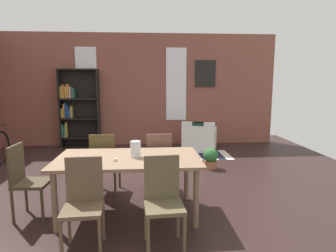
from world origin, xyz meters
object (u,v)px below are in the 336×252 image
at_px(dining_chair_near_right, 163,198).
at_px(dining_chair_head_left, 26,179).
at_px(bookshelf_tall, 77,107).
at_px(armchair_white, 199,139).
at_px(dining_table, 128,163).
at_px(potted_plant_by_shelf, 211,158).
at_px(vase_on_table, 136,149).
at_px(dining_chair_far_left, 104,161).
at_px(dining_chair_near_left, 83,201).
at_px(dining_chair_far_right, 159,160).

relative_size(dining_chair_near_right, dining_chair_head_left, 1.00).
relative_size(bookshelf_tall, armchair_white, 2.04).
relative_size(dining_table, armchair_white, 1.82).
bearing_deg(potted_plant_by_shelf, vase_on_table, -126.69).
height_order(dining_chair_near_right, dining_chair_far_left, same).
bearing_deg(dining_table, potted_plant_by_shelf, 51.51).
relative_size(dining_table, dining_chair_far_left, 1.93).
bearing_deg(dining_chair_near_right, bookshelf_tall, 112.65).
relative_size(dining_chair_head_left, dining_chair_far_left, 1.00).
bearing_deg(dining_chair_far_left, dining_table, -60.55).
xyz_separation_m(dining_table, bookshelf_tall, (-1.60, 4.08, 0.38)).
bearing_deg(vase_on_table, dining_chair_near_left, -124.57).
bearing_deg(vase_on_table, armchair_white, 67.07).
relative_size(dining_chair_head_left, dining_chair_near_left, 1.00).
bearing_deg(dining_chair_near_right, dining_chair_far_left, 119.08).
bearing_deg(dining_chair_far_right, bookshelf_tall, 121.23).
height_order(vase_on_table, dining_chair_far_right, vase_on_table).
xyz_separation_m(vase_on_table, dining_chair_far_left, (-0.51, 0.74, -0.36)).
distance_m(vase_on_table, dining_chair_head_left, 1.43).
bearing_deg(vase_on_table, dining_chair_far_left, 124.71).
xyz_separation_m(dining_chair_far_right, bookshelf_tall, (-2.02, 3.33, 0.55)).
relative_size(vase_on_table, armchair_white, 0.21).
relative_size(dining_chair_far_left, bookshelf_tall, 0.46).
height_order(dining_chair_far_right, dining_chair_far_left, same).
relative_size(dining_chair_far_left, potted_plant_by_shelf, 2.27).
xyz_separation_m(dining_table, dining_chair_head_left, (-1.29, 0.00, -0.17)).
height_order(dining_table, dining_chair_far_right, dining_chair_far_right).
xyz_separation_m(dining_chair_far_right, potted_plant_by_shelf, (1.09, 1.15, -0.30)).
bearing_deg(dining_chair_far_left, dining_chair_near_left, -89.89).
xyz_separation_m(dining_table, dining_chair_near_left, (-0.42, -0.74, -0.17)).
relative_size(dining_chair_near_left, armchair_white, 0.94).
height_order(dining_chair_near_right, potted_plant_by_shelf, dining_chair_near_right).
relative_size(armchair_white, potted_plant_by_shelf, 2.41).
bearing_deg(bookshelf_tall, dining_chair_near_left, -76.15).
bearing_deg(dining_chair_head_left, dining_chair_far_right, 23.42).
relative_size(dining_chair_far_left, armchair_white, 0.94).
height_order(dining_chair_far_right, armchair_white, dining_chair_far_right).
relative_size(dining_table, vase_on_table, 8.79).
height_order(dining_chair_head_left, dining_chair_far_right, same).
distance_m(dining_chair_near_right, dining_chair_far_left, 1.70).
bearing_deg(bookshelf_tall, dining_chair_near_right, -67.35).
bearing_deg(dining_chair_near_left, armchair_white, 64.84).
bearing_deg(dining_chair_near_right, dining_chair_near_left, 179.99).
relative_size(dining_chair_far_right, bookshelf_tall, 0.46).
bearing_deg(dining_chair_head_left, vase_on_table, -0.13).
relative_size(dining_chair_head_left, bookshelf_tall, 0.46).
distance_m(dining_chair_head_left, armchair_white, 4.51).
bearing_deg(dining_table, armchair_white, 65.76).
height_order(dining_table, armchair_white, dining_table).
bearing_deg(bookshelf_tall, dining_chair_far_left, -70.43).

